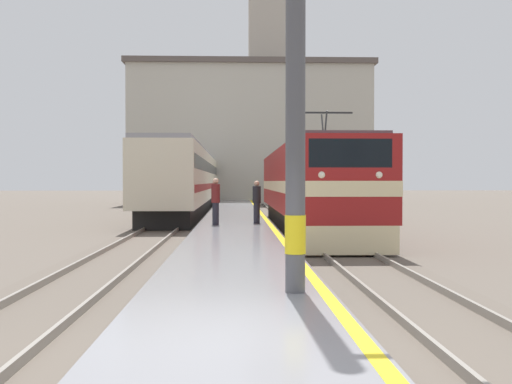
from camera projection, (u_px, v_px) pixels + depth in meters
ground_plane at (236, 216)px, 36.98m from camera, size 200.00×200.00×0.00m
platform at (236, 217)px, 31.98m from camera, size 3.05×140.00×0.41m
rail_track_near at (295, 220)px, 32.09m from camera, size 2.83×140.00×0.16m
rail_track_far at (176, 221)px, 31.87m from camera, size 2.83×140.00×0.16m
locomotive_train at (308, 187)px, 26.27m from camera, size 2.92×19.77×4.61m
passenger_train at (196, 180)px, 48.16m from camera, size 2.92×47.21×4.12m
catenary_mast at (299, 38)px, 9.23m from camera, size 2.56×0.33×8.03m
person_on_platform at (216, 200)px, 23.57m from camera, size 0.34×0.34×1.85m
second_waiting_passenger at (257, 201)px, 24.52m from camera, size 0.34×0.34×1.74m
clock_tower at (267, 54)px, 64.07m from camera, size 4.78×4.78×29.82m
station_building at (250, 134)px, 57.62m from camera, size 23.05×7.98×13.32m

